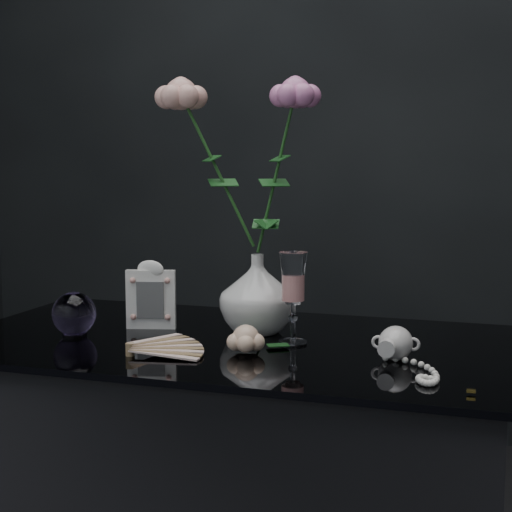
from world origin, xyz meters
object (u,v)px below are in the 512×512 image
(wine_glass, at_px, (293,298))
(paperweight, at_px, (74,314))
(picture_frame, at_px, (151,295))
(loose_rose, at_px, (246,339))
(vase, at_px, (257,294))
(pearl_jar, at_px, (396,342))

(wine_glass, distance_m, paperweight, 0.42)
(picture_frame, height_order, loose_rose, picture_frame)
(wine_glass, xyz_separation_m, picture_frame, (-0.30, 0.03, -0.02))
(vase, distance_m, wine_glass, 0.11)
(picture_frame, bearing_deg, wine_glass, -21.78)
(paperweight, height_order, pearl_jar, paperweight)
(picture_frame, relative_size, pearl_jar, 0.65)
(picture_frame, xyz_separation_m, loose_rose, (0.24, -0.13, -0.04))
(paperweight, bearing_deg, picture_frame, 41.48)
(pearl_jar, bearing_deg, vase, 154.77)
(wine_glass, distance_m, pearl_jar, 0.21)
(vase, height_order, pearl_jar, vase)
(wine_glass, height_order, paperweight, wine_glass)
(paperweight, bearing_deg, pearl_jar, 1.03)
(loose_rose, xyz_separation_m, pearl_jar, (0.25, 0.04, 0.01))
(loose_rose, relative_size, pearl_jar, 0.70)
(wine_glass, height_order, pearl_jar, wine_glass)
(picture_frame, height_order, paperweight, picture_frame)
(vase, height_order, picture_frame, vase)
(picture_frame, bearing_deg, pearl_jar, -25.49)
(loose_rose, bearing_deg, pearl_jar, 9.41)
(vase, distance_m, picture_frame, 0.22)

